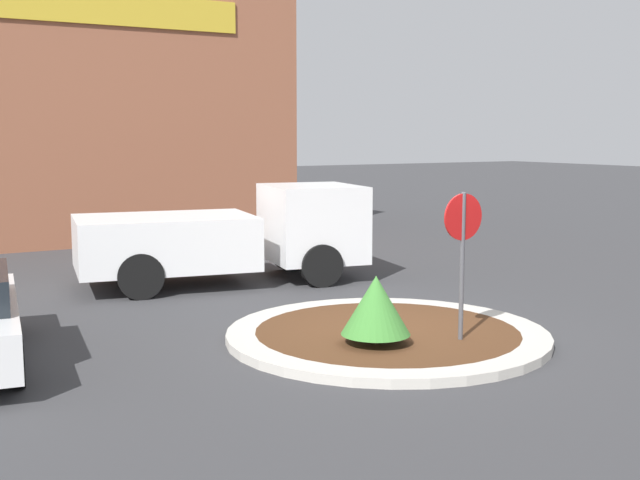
# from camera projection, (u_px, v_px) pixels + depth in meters

# --- Properties ---
(ground_plane) EXTENTS (120.00, 120.00, 0.00)m
(ground_plane) POSITION_uv_depth(u_px,v_px,m) (387.00, 339.00, 12.50)
(ground_plane) COLOR #38383A
(traffic_island) EXTENTS (5.01, 5.01, 0.14)m
(traffic_island) POSITION_uv_depth(u_px,v_px,m) (387.00, 335.00, 12.49)
(traffic_island) COLOR #BCB7AD
(traffic_island) RESTS_ON ground_plane
(stop_sign) EXTENTS (0.69, 0.07, 2.34)m
(stop_sign) POSITION_uv_depth(u_px,v_px,m) (463.00, 241.00, 11.75)
(stop_sign) COLOR #4C4C51
(stop_sign) RESTS_ON ground_plane
(island_shrub) EXTENTS (1.01, 1.01, 1.01)m
(island_shrub) POSITION_uv_depth(u_px,v_px,m) (376.00, 305.00, 11.59)
(island_shrub) COLOR brown
(island_shrub) RESTS_ON traffic_island
(utility_truck) EXTENTS (6.32, 3.35, 2.06)m
(utility_truck) POSITION_uv_depth(u_px,v_px,m) (231.00, 235.00, 17.10)
(utility_truck) COLOR white
(utility_truck) RESTS_ON ground_plane
(storefront_building) EXTENTS (14.05, 6.07, 7.41)m
(storefront_building) POSITION_uv_depth(u_px,v_px,m) (48.00, 116.00, 24.41)
(storefront_building) COLOR #93563D
(storefront_building) RESTS_ON ground_plane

